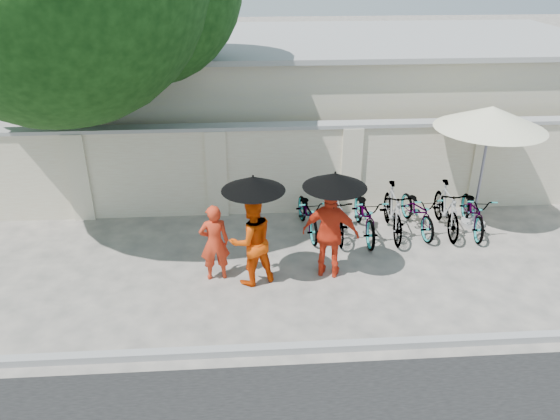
{
  "coord_description": "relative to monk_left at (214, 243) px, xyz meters",
  "views": [
    {
      "loc": [
        -0.37,
        -8.2,
        5.63
      ],
      "look_at": [
        0.26,
        0.97,
        1.1
      ],
      "focal_mm": 35.0,
      "sensor_mm": 36.0,
      "label": 1
    }
  ],
  "objects": [
    {
      "name": "bike_4",
      "position": [
        4.27,
        1.61,
        -0.29
      ],
      "size": [
        0.78,
        1.77,
        0.9
      ],
      "primitive_type": "imported",
      "rotation": [
        0.0,
        0.0,
        0.11
      ],
      "color": "slate",
      "rests_on": "ground"
    },
    {
      "name": "bike_5",
      "position": [
        4.86,
        1.52,
        -0.22
      ],
      "size": [
        0.59,
        1.77,
        1.05
      ],
      "primitive_type": "imported",
      "rotation": [
        0.0,
        0.0,
        -0.05
      ],
      "color": "slate",
      "rests_on": "ground"
    },
    {
      "name": "compound_wall",
      "position": [
        1.97,
        2.75,
        0.26
      ],
      "size": [
        20.0,
        0.3,
        2.0
      ],
      "primitive_type": "cube",
      "color": "beige",
      "rests_on": "ground"
    },
    {
      "name": "monk_center",
      "position": [
        0.67,
        -0.17,
        0.11
      ],
      "size": [
        1.01,
        0.91,
        1.71
      ],
      "primitive_type": "imported",
      "rotation": [
        0.0,
        0.0,
        3.52
      ],
      "color": "#E94706",
      "rests_on": "ground"
    },
    {
      "name": "bike_3",
      "position": [
        3.68,
        1.46,
        -0.2
      ],
      "size": [
        0.61,
        1.82,
        1.08
      ],
      "primitive_type": "imported",
      "rotation": [
        0.0,
        0.0,
        -0.06
      ],
      "color": "slate",
      "rests_on": "ground"
    },
    {
      "name": "building_behind",
      "position": [
        2.97,
        6.55,
        0.86
      ],
      "size": [
        14.0,
        6.0,
        3.2
      ],
      "primitive_type": "cube",
      "color": "#BAB2A3",
      "rests_on": "ground"
    },
    {
      "name": "bike_2",
      "position": [
        3.09,
        1.44,
        -0.25
      ],
      "size": [
        0.66,
        1.87,
        0.98
      ],
      "primitive_type": "imported",
      "rotation": [
        0.0,
        0.0,
        0.01
      ],
      "color": "slate",
      "rests_on": "ground"
    },
    {
      "name": "parasol_right",
      "position": [
        2.13,
        -0.13,
        1.22
      ],
      "size": [
        1.13,
        1.13,
        1.09
      ],
      "color": "black",
      "rests_on": "ground"
    },
    {
      "name": "ground",
      "position": [
        0.97,
        -0.45,
        -0.74
      ],
      "size": [
        80.0,
        80.0,
        0.0
      ],
      "primitive_type": "plane",
      "color": "#ADA293"
    },
    {
      "name": "patio_umbrella",
      "position": [
        5.58,
        1.72,
        1.68
      ],
      "size": [
        2.83,
        2.83,
        2.68
      ],
      "rotation": [
        0.0,
        0.0,
        -0.32
      ],
      "color": "gray",
      "rests_on": "ground"
    },
    {
      "name": "monk_right",
      "position": [
        2.11,
        -0.05,
        0.14
      ],
      "size": [
        1.11,
        0.72,
        1.76
      ],
      "primitive_type": "imported",
      "rotation": [
        0.0,
        0.0,
        2.84
      ],
      "color": "red",
      "rests_on": "ground"
    },
    {
      "name": "monk_left",
      "position": [
        0.0,
        0.0,
        0.0
      ],
      "size": [
        0.59,
        0.43,
        1.49
      ],
      "primitive_type": "imported",
      "rotation": [
        0.0,
        0.0,
        3.29
      ],
      "color": "red",
      "rests_on": "ground"
    },
    {
      "name": "bike_0",
      "position": [
        1.91,
        1.66,
        -0.3
      ],
      "size": [
        0.78,
        1.75,
        0.89
      ],
      "primitive_type": "imported",
      "rotation": [
        0.0,
        0.0,
        0.11
      ],
      "color": "slate",
      "rests_on": "ground"
    },
    {
      "name": "bike_6",
      "position": [
        5.45,
        1.5,
        -0.29
      ],
      "size": [
        0.82,
        1.78,
        0.9
      ],
      "primitive_type": "imported",
      "rotation": [
        0.0,
        0.0,
        -0.13
      ],
      "color": "slate",
      "rests_on": "ground"
    },
    {
      "name": "kerb",
      "position": [
        0.97,
        -2.15,
        -0.68
      ],
      "size": [
        40.0,
        0.16,
        0.12
      ],
      "primitive_type": "cube",
      "color": "gray",
      "rests_on": "ground"
    },
    {
      "name": "parasol_center",
      "position": [
        0.72,
        -0.25,
        1.25
      ],
      "size": [
        1.09,
        1.09,
        1.15
      ],
      "color": "black",
      "rests_on": "ground"
    },
    {
      "name": "bike_1",
      "position": [
        2.5,
        1.45,
        -0.26
      ],
      "size": [
        0.48,
        1.63,
        0.97
      ],
      "primitive_type": "imported",
      "rotation": [
        0.0,
        0.0,
        -0.02
      ],
      "color": "slate",
      "rests_on": "ground"
    }
  ]
}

